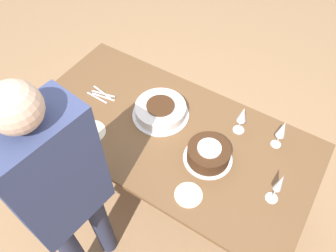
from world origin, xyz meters
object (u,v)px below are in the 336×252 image
at_px(wine_glass_near, 242,116).
at_px(person_cutting, 61,190).
at_px(cake_center_white, 161,110).
at_px(cake_front_chocolate, 208,154).
at_px(wine_glass_far, 282,130).
at_px(wine_glass_extra, 279,184).

distance_m(wine_glass_near, person_cutting, 1.06).
bearing_deg(person_cutting, cake_center_white, 5.44).
xyz_separation_m(cake_center_white, cake_front_chocolate, (0.41, -0.13, 0.01)).
bearing_deg(cake_front_chocolate, wine_glass_far, 45.83).
bearing_deg(wine_glass_far, wine_glass_near, -174.96).
bearing_deg(wine_glass_far, person_cutting, -127.09).
height_order(cake_center_white, wine_glass_extra, wine_glass_extra).
bearing_deg(wine_glass_far, cake_front_chocolate, -134.17).
bearing_deg(person_cutting, wine_glass_extra, -46.41).
relative_size(cake_center_white, wine_glass_extra, 1.52).
distance_m(wine_glass_far, person_cutting, 1.20).
height_order(wine_glass_far, wine_glass_extra, wine_glass_extra).
bearing_deg(wine_glass_extra, person_cutting, -143.43).
xyz_separation_m(cake_center_white, wine_glass_far, (0.70, 0.17, 0.10)).
relative_size(cake_front_chocolate, wine_glass_extra, 1.20).
distance_m(cake_front_chocolate, wine_glass_far, 0.43).
height_order(cake_front_chocolate, wine_glass_near, wine_glass_near).
distance_m(wine_glass_extra, person_cutting, 1.03).
bearing_deg(cake_center_white, wine_glass_extra, -11.98).
relative_size(cake_center_white, wine_glass_near, 1.76).
xyz_separation_m(wine_glass_far, person_cutting, (-0.72, -0.95, 0.10)).
distance_m(cake_center_white, wine_glass_near, 0.50).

